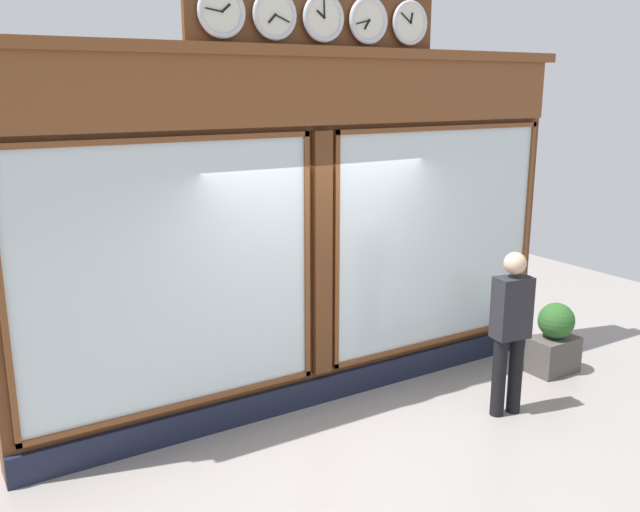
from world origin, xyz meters
name	(u,v)px	position (x,y,z in m)	size (l,w,h in m)	color
shop_facade	(314,229)	(0.00, -0.12, 1.85)	(6.26, 0.42, 4.17)	#5B3319
pedestrian	(511,327)	(-1.46, 1.22, 0.93)	(0.39, 0.28, 1.69)	black
planter_box	(553,355)	(-2.72, 0.77, 0.21)	(0.56, 0.36, 0.42)	#4C4742
planter_shrub	(556,321)	(-2.72, 0.77, 0.63)	(0.42, 0.42, 0.42)	#285623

